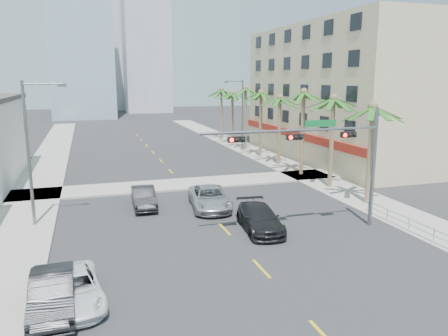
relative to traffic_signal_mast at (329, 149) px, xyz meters
name	(u,v)px	position (x,y,z in m)	size (l,w,h in m)	color
ground	(299,309)	(-5.78, -7.95, -5.06)	(260.00, 260.00, 0.00)	#262628
sidewalk_right	(317,180)	(6.22, 12.05, -4.99)	(4.00, 120.00, 0.15)	gray
sidewalk_left	(32,201)	(-17.78, 12.05, -4.99)	(4.00, 120.00, 0.15)	gray
sidewalk_cross	(183,184)	(-5.78, 14.05, -4.99)	(80.00, 4.00, 0.15)	gray
building_right	(354,93)	(16.21, 22.05, 2.43)	(15.25, 28.00, 15.00)	#C3AE89
tower_far_left	(79,12)	(-13.78, 87.05, 18.94)	(14.00, 14.00, 48.00)	#99B2C6
tower_far_center	(98,38)	(-8.78, 117.05, 15.94)	(16.00, 16.00, 42.00)	#ADADB2
traffic_signal_mast	(329,149)	(0.00, 0.00, 0.00)	(11.12, 0.54, 7.20)	slate
palm_tree_0	(373,108)	(5.82, 4.05, 2.02)	(4.80, 4.80, 7.80)	brown
palm_tree_1	(334,100)	(5.82, 9.25, 2.37)	(4.80, 4.80, 8.16)	brown
palm_tree_2	(304,93)	(5.82, 14.45, 2.72)	(4.80, 4.80, 8.52)	brown
palm_tree_3	(280,98)	(5.82, 19.65, 2.02)	(4.80, 4.80, 7.80)	brown
palm_tree_4	(261,94)	(5.82, 24.85, 2.37)	(4.80, 4.80, 8.16)	brown
palm_tree_5	(246,89)	(5.82, 30.05, 2.72)	(4.80, 4.80, 8.52)	brown
palm_tree_6	(232,94)	(5.82, 35.25, 2.02)	(4.80, 4.80, 7.80)	brown
palm_tree_7	(221,90)	(5.82, 40.45, 2.37)	(4.80, 4.80, 8.16)	brown
streetlight_left	(31,147)	(-16.78, 6.05, 0.00)	(2.55, 0.25, 9.00)	slate
streetlight_right	(241,111)	(5.21, 30.05, 0.00)	(2.55, 0.25, 9.00)	slate
guardrail	(409,223)	(4.52, -1.95, -4.39)	(0.08, 8.08, 1.00)	silver
car_parked_mid	(52,294)	(-15.18, -5.22, -4.28)	(1.65, 4.73, 1.56)	black
car_parked_far	(73,289)	(-14.41, -4.79, -4.40)	(2.20, 4.78, 1.33)	white
car_lane_left	(144,197)	(-9.92, 8.22, -4.32)	(1.56, 4.48, 1.47)	black
car_lane_center	(210,198)	(-5.48, 6.56, -4.28)	(2.59, 5.61, 1.56)	#BABABF
car_lane_right	(260,218)	(-3.78, 1.23, -4.31)	(2.10, 5.16, 1.50)	black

